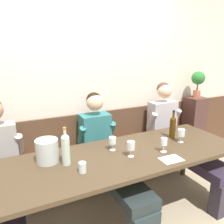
# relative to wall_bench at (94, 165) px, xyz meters

# --- Properties ---
(room_wall_back) EXTENTS (6.80, 0.08, 2.80)m
(room_wall_back) POSITION_rel_wall_bench_xyz_m (0.00, 0.26, 1.12)
(room_wall_back) COLOR silver
(room_wall_back) RESTS_ON ground
(wood_wainscot_panel) EXTENTS (6.80, 0.03, 0.93)m
(wood_wainscot_panel) POSITION_rel_wall_bench_xyz_m (0.00, 0.21, 0.18)
(wood_wainscot_panel) COLOR brown
(wood_wainscot_panel) RESTS_ON ground
(wall_bench) EXTENTS (2.90, 0.42, 0.94)m
(wall_bench) POSITION_rel_wall_bench_xyz_m (0.00, 0.00, 0.00)
(wall_bench) COLOR brown
(wall_bench) RESTS_ON ground
(dining_table) EXTENTS (2.60, 0.86, 0.73)m
(dining_table) POSITION_rel_wall_bench_xyz_m (0.00, -0.70, 0.39)
(dining_table) COLOR #473624
(dining_table) RESTS_ON ground
(person_center_left_seat) EXTENTS (0.49, 1.30, 1.27)m
(person_center_left_seat) POSITION_rel_wall_bench_xyz_m (-1.08, -0.38, 0.34)
(person_center_left_seat) COLOR #322736
(person_center_left_seat) RESTS_ON ground
(person_right_seat) EXTENTS (0.47, 1.30, 1.24)m
(person_right_seat) POSITION_rel_wall_bench_xyz_m (0.02, -0.37, 0.33)
(person_right_seat) COLOR #293538
(person_right_seat) RESTS_ON ground
(person_center_right_seat) EXTENTS (0.50, 1.30, 1.30)m
(person_center_right_seat) POSITION_rel_wall_bench_xyz_m (1.06, -0.38, 0.34)
(person_center_right_seat) COLOR #332D39
(person_center_right_seat) RESTS_ON ground
(ice_bucket) EXTENTS (0.21, 0.21, 0.22)m
(ice_bucket) POSITION_rel_wall_bench_xyz_m (-0.66, -0.53, 0.56)
(ice_bucket) COLOR #B7BFBC
(ice_bucket) RESTS_ON dining_table
(wine_bottle_clear_water) EXTENTS (0.07, 0.07, 0.35)m
(wine_bottle_clear_water) POSITION_rel_wall_bench_xyz_m (-0.52, -0.65, 0.61)
(wine_bottle_clear_water) COLOR #B8CDBD
(wine_bottle_clear_water) RESTS_ON dining_table
(wine_bottle_amber_mid) EXTENTS (0.07, 0.07, 0.33)m
(wine_bottle_amber_mid) POSITION_rel_wall_bench_xyz_m (0.77, -0.57, 0.60)
(wine_bottle_amber_mid) COLOR #412909
(wine_bottle_amber_mid) RESTS_ON dining_table
(wine_glass_center_rear) EXTENTS (0.08, 0.08, 0.14)m
(wine_glass_center_rear) POSITION_rel_wall_bench_xyz_m (-0.01, -0.57, 0.56)
(wine_glass_center_rear) COLOR silver
(wine_glass_center_rear) RESTS_ON dining_table
(wine_glass_mid_right) EXTENTS (0.07, 0.07, 0.15)m
(wine_glass_mid_right) POSITION_rel_wall_bench_xyz_m (0.44, -0.83, 0.56)
(wine_glass_mid_right) COLOR silver
(wine_glass_mid_right) RESTS_ON dining_table
(wine_glass_mid_left) EXTENTS (0.08, 0.08, 0.15)m
(wine_glass_mid_left) POSITION_rel_wall_bench_xyz_m (0.77, -0.72, 0.56)
(wine_glass_mid_left) COLOR silver
(wine_glass_mid_left) RESTS_ON dining_table
(wine_glass_center_front) EXTENTS (0.08, 0.08, 0.16)m
(wine_glass_center_front) POSITION_rel_wall_bench_xyz_m (0.09, -0.78, 0.56)
(wine_glass_center_front) COLOR silver
(wine_glass_center_front) RESTS_ON dining_table
(water_tumbler_center) EXTENTS (0.07, 0.07, 0.09)m
(water_tumbler_center) POSITION_rel_wall_bench_xyz_m (-0.43, -0.85, 0.50)
(water_tumbler_center) COLOR silver
(water_tumbler_center) RESTS_ON dining_table
(tasting_sheet_left_guest) EXTENTS (0.21, 0.16, 0.00)m
(tasting_sheet_left_guest) POSITION_rel_wall_bench_xyz_m (0.40, -1.00, 0.45)
(tasting_sheet_left_guest) COLOR white
(tasting_sheet_left_guest) RESTS_ON dining_table
(corner_pedestal) EXTENTS (0.28, 0.28, 1.01)m
(corner_pedestal) POSITION_rel_wall_bench_xyz_m (1.75, 0.03, 0.23)
(corner_pedestal) COLOR #4F312C
(corner_pedestal) RESTS_ON ground
(potted_plant) EXTENTS (0.20, 0.20, 0.40)m
(potted_plant) POSITION_rel_wall_bench_xyz_m (1.75, 0.03, 1.00)
(potted_plant) COLOR #B76345
(potted_plant) RESTS_ON corner_pedestal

